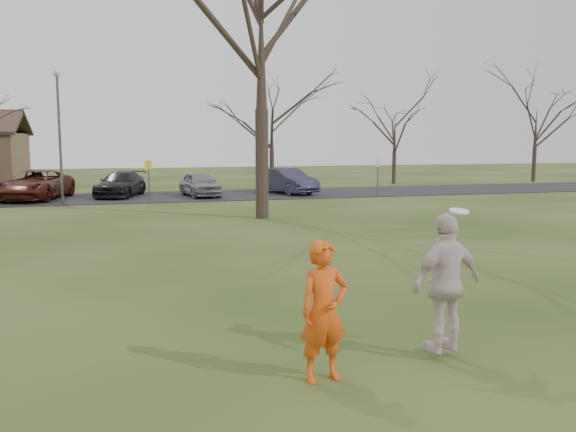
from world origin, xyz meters
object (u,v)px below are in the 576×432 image
object	(u,v)px
car_3	(121,184)
big_tree	(261,34)
player_defender	(324,311)
car_4	(200,184)
car_2	(35,185)
car_5	(287,181)
lamp_post	(59,120)
catching_play	(446,283)

from	to	relation	value
car_3	big_tree	distance (m)	13.33
player_defender	car_4	world-z (taller)	player_defender
car_2	car_5	distance (m)	13.21
car_4	big_tree	size ratio (longest dim) A/B	0.28
player_defender	lamp_post	world-z (taller)	lamp_post
car_3	car_5	distance (m)	9.07
car_4	catching_play	size ratio (longest dim) A/B	1.94
player_defender	car_4	xyz separation A→B (m)	(1.60, 25.19, -0.20)
player_defender	car_5	xyz separation A→B (m)	(6.55, 25.57, -0.15)
player_defender	big_tree	xyz separation A→B (m)	(2.84, 15.71, 6.10)
player_defender	car_2	xyz separation A→B (m)	(-6.65, 25.64, -0.11)
player_defender	lamp_post	xyz separation A→B (m)	(-5.16, 23.21, 3.07)
car_3	big_tree	size ratio (longest dim) A/B	0.32
player_defender	car_3	size ratio (longest dim) A/B	0.40
car_3	big_tree	bearing A→B (deg)	-45.75
car_5	car_4	bearing A→B (deg)	165.17
car_3	catching_play	bearing A→B (deg)	-63.17
car_5	lamp_post	distance (m)	12.37
car_2	catching_play	xyz separation A→B (m)	(8.53, -25.37, 0.29)
car_2	car_3	world-z (taller)	car_2
player_defender	car_4	size ratio (longest dim) A/B	0.47
lamp_post	car_4	bearing A→B (deg)	16.27
car_2	lamp_post	distance (m)	4.27
big_tree	lamp_post	bearing A→B (deg)	136.85
car_5	big_tree	bearing A→B (deg)	-129.88
catching_play	car_3	bearing A→B (deg)	99.58
car_4	player_defender	bearing A→B (deg)	-102.65
car_2	car_4	distance (m)	8.27
car_5	catching_play	size ratio (longest dim) A/B	2.18
car_4	car_5	distance (m)	4.96
player_defender	car_3	xyz separation A→B (m)	(-2.49, 26.18, -0.20)
player_defender	car_5	world-z (taller)	player_defender
car_2	car_5	bearing A→B (deg)	14.11
car_2	player_defender	bearing A→B (deg)	-61.03
lamp_post	big_tree	distance (m)	11.38
car_3	car_4	size ratio (longest dim) A/B	1.17
car_5	catching_play	world-z (taller)	catching_play
car_4	catching_play	world-z (taller)	catching_play
car_4	car_3	bearing A→B (deg)	157.45
catching_play	lamp_post	xyz separation A→B (m)	(-7.04, 22.94, 2.89)
car_2	car_5	size ratio (longest dim) A/B	1.24
car_2	car_3	distance (m)	4.20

